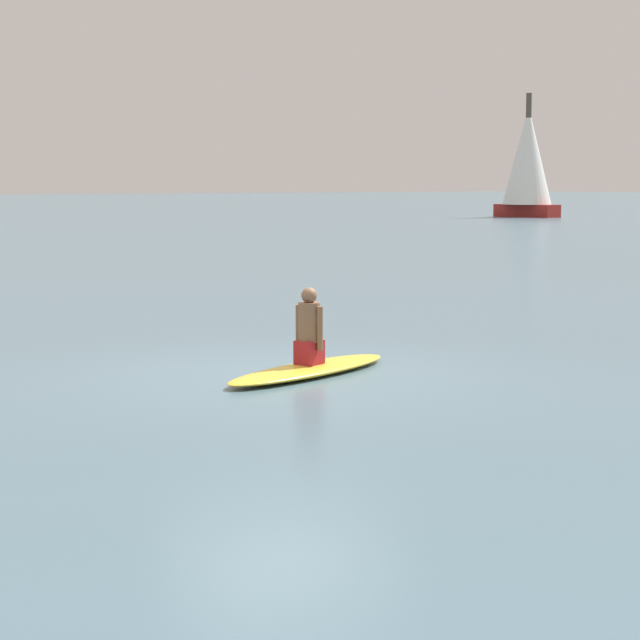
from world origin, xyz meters
TOP-DOWN VIEW (x-y plane):
  - ground_plane at (0.00, 0.00)m, footprint 400.00×400.00m
  - surfboard at (-0.21, -0.28)m, footprint 1.49×2.86m
  - person_paddler at (-0.21, -0.28)m, footprint 0.40×0.36m
  - sailboat_center_horizon at (42.92, -46.45)m, footprint 4.68×3.49m

SIDE VIEW (x-z plane):
  - ground_plane at x=0.00m, z-range 0.00..0.00m
  - surfboard at x=-0.21m, z-range 0.00..0.13m
  - person_paddler at x=-0.21m, z-range 0.09..1.00m
  - sailboat_center_horizon at x=42.92m, z-range -0.27..7.75m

